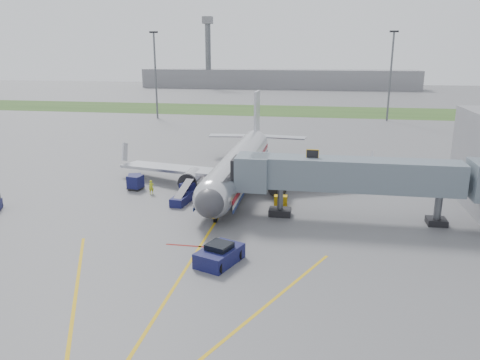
% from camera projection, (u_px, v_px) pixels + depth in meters
% --- Properties ---
extents(ground, '(400.00, 400.00, 0.00)m').
position_uv_depth(ground, '(211.00, 229.00, 43.52)').
color(ground, '#565659').
rests_on(ground, ground).
extents(grass_strip, '(300.00, 25.00, 0.01)m').
position_uv_depth(grass_strip, '(286.00, 111.00, 128.95)').
color(grass_strip, '#2D4C1E').
rests_on(grass_strip, ground).
extents(apron_markings, '(21.52, 50.00, 0.01)m').
position_uv_depth(apron_markings, '(189.00, 264.00, 36.50)').
color(apron_markings, gold).
rests_on(apron_markings, ground).
extents(airliner, '(32.10, 35.67, 10.25)m').
position_uv_depth(airliner, '(239.00, 164.00, 57.29)').
color(airliner, silver).
rests_on(airliner, ground).
extents(jet_bridge, '(25.30, 4.00, 6.90)m').
position_uv_depth(jet_bridge, '(352.00, 176.00, 44.95)').
color(jet_bridge, slate).
rests_on(jet_bridge, ground).
extents(light_mast_left, '(2.00, 0.44, 20.40)m').
position_uv_depth(light_mast_left, '(155.00, 73.00, 112.03)').
color(light_mast_left, '#595B60').
rests_on(light_mast_left, ground).
extents(light_mast_right, '(2.00, 0.44, 20.40)m').
position_uv_depth(light_mast_right, '(391.00, 74.00, 107.69)').
color(light_mast_right, '#595B60').
rests_on(light_mast_right, ground).
extents(distant_terminal, '(120.00, 14.00, 8.00)m').
position_uv_depth(distant_terminal, '(278.00, 79.00, 205.46)').
color(distant_terminal, slate).
rests_on(distant_terminal, ground).
extents(control_tower, '(4.00, 4.00, 30.00)m').
position_uv_depth(control_tower, '(208.00, 47.00, 202.10)').
color(control_tower, '#595B60').
rests_on(control_tower, ground).
extents(pushback_tug, '(3.66, 4.54, 1.64)m').
position_uv_depth(pushback_tug, '(219.00, 255.00, 36.53)').
color(pushback_tug, '#0F0C38').
rests_on(pushback_tug, ground).
extents(baggage_cart_a, '(1.83, 1.83, 1.51)m').
position_uv_depth(baggage_cart_a, '(187.00, 190.00, 53.31)').
color(baggage_cart_a, '#0F0C38').
rests_on(baggage_cart_a, ground).
extents(baggage_cart_b, '(1.85, 1.85, 1.70)m').
position_uv_depth(baggage_cart_b, '(135.00, 182.00, 55.83)').
color(baggage_cart_b, '#0F0C38').
rests_on(baggage_cart_b, ground).
extents(baggage_cart_c, '(1.98, 1.98, 1.67)m').
position_uv_depth(baggage_cart_c, '(135.00, 181.00, 56.51)').
color(baggage_cart_c, '#0F0C38').
rests_on(baggage_cart_c, ground).
extents(belt_loader, '(1.80, 4.43, 2.11)m').
position_uv_depth(belt_loader, '(182.00, 198.00, 50.93)').
color(belt_loader, '#0F0C38').
rests_on(belt_loader, ground).
extents(ground_power_cart, '(1.46, 1.03, 1.13)m').
position_uv_depth(ground_power_cart, '(281.00, 201.00, 50.01)').
color(ground_power_cart, '#C3930B').
rests_on(ground_power_cart, ground).
extents(ramp_worker, '(0.71, 0.64, 1.62)m').
position_uv_depth(ramp_worker, '(151.00, 187.00, 54.13)').
color(ramp_worker, '#B6C517').
rests_on(ramp_worker, ground).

